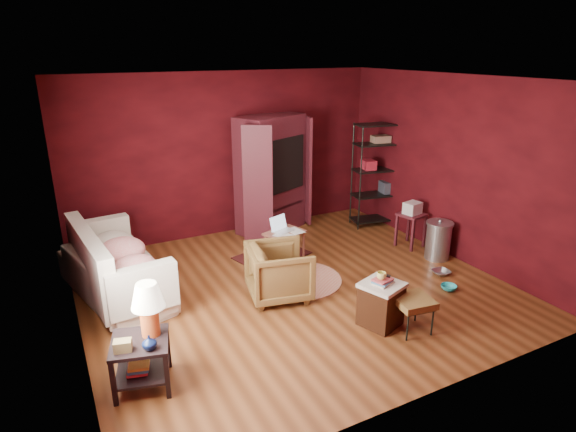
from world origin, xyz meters
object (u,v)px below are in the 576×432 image
Objects in this scene: sofa at (113,268)px; hamper at (381,303)px; tv_armoire at (272,172)px; side_table at (144,326)px; laptop_desk at (284,235)px; armchair at (279,269)px; wire_shelving at (379,170)px.

hamper is at bearing -143.04° from sofa.
hamper is at bearing -117.06° from tv_armoire.
side_table reaches higher than sofa.
armchair is at bearing -139.29° from laptop_desk.
side_table is 0.56× the size of wire_shelving.
laptop_desk is (0.56, 0.95, 0.05)m from armchair.
tv_armoire is at bearing -80.69° from sofa.
side_table is at bearing -161.32° from laptop_desk.
armchair reaches higher than laptop_desk.
sofa is 3.50m from hamper.
hamper is 3.62m from wire_shelving.
wire_shelving reaches higher than armchair.
armchair is 0.75× the size of side_table.
wire_shelving is (2.11, 2.84, 0.76)m from hamper.
sofa reaches higher than laptop_desk.
armchair is 2.16m from side_table.
armchair is 1.28× the size of hamper.
tv_armoire reaches higher than hamper.
armchair is at bearing -138.82° from wire_shelving.
sofa is 2.50m from laptop_desk.
side_table is 1.70× the size of hamper.
wire_shelving is at bearing -47.49° from armchair.
wire_shelving is (4.82, 0.63, 0.64)m from sofa.
side_table is at bearing 128.76° from armchair.
tv_armoire is (1.01, 2.30, 0.68)m from armchair.
tv_armoire is (2.93, 3.25, 0.44)m from side_table.
side_table is at bearing 175.43° from hamper.
hamper is 2.14m from laptop_desk.
wire_shelving is at bearing -1.58° from laptop_desk.
side_table reaches higher than laptop_desk.
tv_armoire is 1.98m from wire_shelving.
sofa is at bearing 90.37° from side_table.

